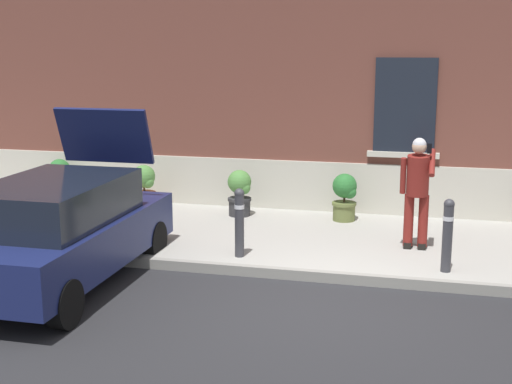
# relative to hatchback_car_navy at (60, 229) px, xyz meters

# --- Properties ---
(ground_plane) EXTENTS (80.00, 80.00, 0.00)m
(ground_plane) POSITION_rel_hatchback_car_navy_xyz_m (3.55, 0.05, -0.80)
(ground_plane) COLOR #232326
(sidewalk) EXTENTS (24.00, 3.60, 0.15)m
(sidewalk) POSITION_rel_hatchback_car_navy_xyz_m (3.55, 2.85, -0.72)
(sidewalk) COLOR #99968E
(sidewalk) RESTS_ON ground
(curb_edge) EXTENTS (24.00, 0.12, 0.15)m
(curb_edge) POSITION_rel_hatchback_car_navy_xyz_m (3.55, 0.99, -0.72)
(curb_edge) COLOR gray
(curb_edge) RESTS_ON ground
(building_facade) EXTENTS (24.00, 1.52, 7.50)m
(building_facade) POSITION_rel_hatchback_car_navy_xyz_m (3.56, 5.34, 2.93)
(building_facade) COLOR brown
(building_facade) RESTS_ON ground
(hatchback_car_navy) EXTENTS (1.80, 4.07, 2.34)m
(hatchback_car_navy) POSITION_rel_hatchback_car_navy_xyz_m (0.00, 0.00, 0.00)
(hatchback_car_navy) COLOR #161E4C
(hatchback_car_navy) RESTS_ON ground
(bollard_near_person) EXTENTS (0.15, 0.15, 1.04)m
(bollard_near_person) POSITION_rel_hatchback_car_navy_xyz_m (5.16, 1.40, -0.09)
(bollard_near_person) COLOR #333338
(bollard_near_person) RESTS_ON sidewalk
(bollard_far_left) EXTENTS (0.15, 0.15, 1.04)m
(bollard_far_left) POSITION_rel_hatchback_car_navy_xyz_m (2.16, 1.40, -0.09)
(bollard_far_left) COLOR #333338
(bollard_far_left) RESTS_ON sidewalk
(person_on_phone) EXTENTS (0.51, 0.47, 1.75)m
(person_on_phone) POSITION_rel_hatchback_car_navy_xyz_m (4.71, 2.44, 0.35)
(person_on_phone) COLOR maroon
(person_on_phone) RESTS_ON sidewalk
(planter_cream) EXTENTS (0.44, 0.44, 0.86)m
(planter_cream) POSITION_rel_hatchback_car_navy_xyz_m (-2.37, 4.24, -0.19)
(planter_cream) COLOR beige
(planter_cream) RESTS_ON sidewalk
(planter_terracotta) EXTENTS (0.44, 0.44, 0.86)m
(planter_terracotta) POSITION_rel_hatchback_car_navy_xyz_m (-0.44, 3.99, -0.19)
(planter_terracotta) COLOR #B25B38
(planter_terracotta) RESTS_ON sidewalk
(planter_charcoal) EXTENTS (0.44, 0.44, 0.86)m
(planter_charcoal) POSITION_rel_hatchback_car_navy_xyz_m (1.50, 3.90, -0.19)
(planter_charcoal) COLOR #2D2D30
(planter_charcoal) RESTS_ON sidewalk
(planter_olive) EXTENTS (0.44, 0.44, 0.86)m
(planter_olive) POSITION_rel_hatchback_car_navy_xyz_m (3.43, 3.99, -0.19)
(planter_olive) COLOR #606B38
(planter_olive) RESTS_ON sidewalk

